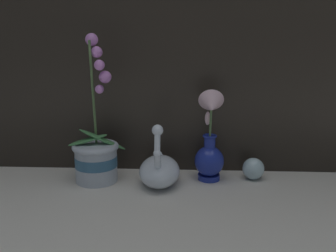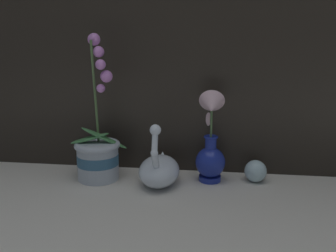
% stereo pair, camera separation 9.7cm
% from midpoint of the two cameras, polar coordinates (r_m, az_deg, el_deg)
% --- Properties ---
extents(ground_plane, '(2.80, 2.80, 0.00)m').
position_cam_midpoint_polar(ground_plane, '(1.17, -1.61, -10.74)').
color(ground_plane, beige).
extents(orchid_potted_plant, '(0.19, 0.15, 0.48)m').
position_cam_midpoint_polar(orchid_potted_plant, '(1.31, -12.48, -4.00)').
color(orchid_potted_plant, '#B2BCCC').
rests_on(orchid_potted_plant, ground_plane).
extents(swan_figurine, '(0.13, 0.21, 0.22)m').
position_cam_midpoint_polar(swan_figurine, '(1.26, -3.44, -6.30)').
color(swan_figurine, silver).
rests_on(swan_figurine, ground_plane).
extents(blue_vase, '(0.10, 0.13, 0.31)m').
position_cam_midpoint_polar(blue_vase, '(1.28, 3.92, -3.28)').
color(blue_vase, navy).
rests_on(blue_vase, ground_plane).
extents(glass_sphere, '(0.07, 0.07, 0.07)m').
position_cam_midpoint_polar(glass_sphere, '(1.34, 10.26, -6.14)').
color(glass_sphere, silver).
rests_on(glass_sphere, ground_plane).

